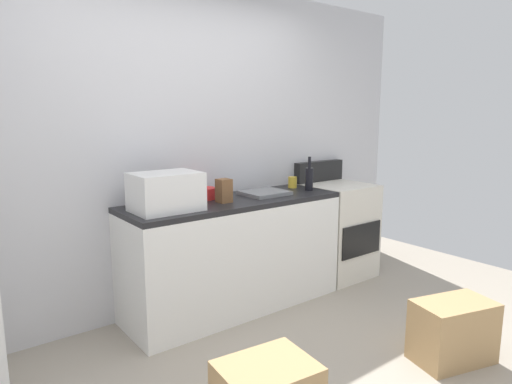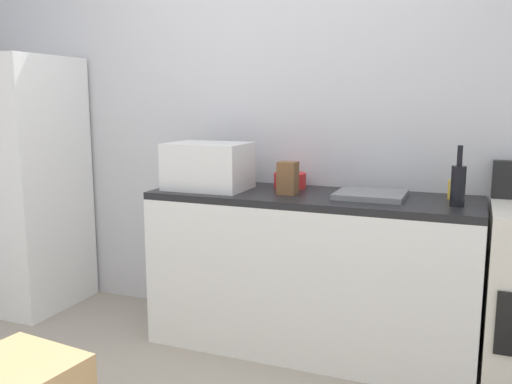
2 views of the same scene
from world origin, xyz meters
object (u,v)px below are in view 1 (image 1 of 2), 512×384
object	(u,v)px
coffee_mug	(292,182)
mixing_bowl	(204,193)
wine_bottle	(309,178)
stove_oven	(336,228)
microwave	(166,192)
cardboard_box_medium	(453,331)
knife_block	(224,191)

from	to	relation	value
coffee_mug	mixing_bowl	size ratio (longest dim) A/B	0.53
wine_bottle	mixing_bowl	world-z (taller)	wine_bottle
coffee_mug	stove_oven	bearing A→B (deg)	-14.55
stove_oven	microwave	distance (m)	1.92
stove_oven	coffee_mug	size ratio (longest dim) A/B	11.00
stove_oven	microwave	xyz separation A→B (m)	(-1.83, -0.06, 0.57)
mixing_bowl	cardboard_box_medium	xyz separation A→B (m)	(0.81, -1.69, -0.75)
mixing_bowl	coffee_mug	bearing A→B (deg)	-1.83
wine_bottle	microwave	bearing A→B (deg)	179.27
stove_oven	knife_block	distance (m)	1.44
wine_bottle	knife_block	world-z (taller)	wine_bottle
microwave	stove_oven	bearing A→B (deg)	1.83
wine_bottle	knife_block	bearing A→B (deg)	178.57
cardboard_box_medium	mixing_bowl	bearing A→B (deg)	115.69
microwave	mixing_bowl	bearing A→B (deg)	26.05
knife_block	mixing_bowl	xyz separation A→B (m)	(-0.06, 0.21, -0.04)
knife_block	cardboard_box_medium	xyz separation A→B (m)	(0.76, -1.48, -0.79)
microwave	knife_block	bearing A→B (deg)	0.54
cardboard_box_medium	stove_oven	bearing A→B (deg)	69.10
microwave	cardboard_box_medium	world-z (taller)	microwave
wine_bottle	coffee_mug	size ratio (longest dim) A/B	3.00
knife_block	cardboard_box_medium	world-z (taller)	knife_block
knife_block	wine_bottle	bearing A→B (deg)	-1.43
coffee_mug	knife_block	size ratio (longest dim) A/B	0.56
wine_bottle	coffee_mug	xyz separation A→B (m)	(-0.01, 0.20, -0.06)
coffee_mug	mixing_bowl	bearing A→B (deg)	178.17
wine_bottle	cardboard_box_medium	world-z (taller)	wine_bottle
coffee_mug	mixing_bowl	xyz separation A→B (m)	(-0.93, 0.03, -0.00)
coffee_mug	cardboard_box_medium	world-z (taller)	coffee_mug
stove_oven	cardboard_box_medium	bearing A→B (deg)	-110.90
knife_block	cardboard_box_medium	size ratio (longest dim) A/B	0.36
wine_bottle	coffee_mug	bearing A→B (deg)	94.28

